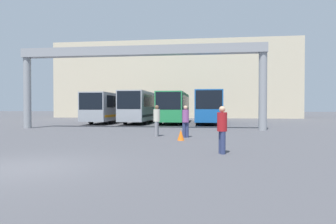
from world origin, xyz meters
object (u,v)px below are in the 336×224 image
object	(u,v)px
bus_slot_1	(142,105)
bus_slot_3	(208,105)
bus_slot_2	(174,106)
pedestrian_mid_right	(157,120)
pedestrian_near_left	(222,129)
traffic_cone	(181,135)
bus_slot_0	(112,106)
pedestrian_near_right	(186,121)

from	to	relation	value
bus_slot_1	bus_slot_3	bearing A→B (deg)	0.52
bus_slot_2	pedestrian_mid_right	xyz separation A→B (m)	(0.47, -14.42, -0.85)
pedestrian_near_left	traffic_cone	xyz separation A→B (m)	(-1.91, 4.23, -0.66)
bus_slot_0	bus_slot_2	xyz separation A→B (m)	(7.25, -0.83, 0.01)
pedestrian_near_left	traffic_cone	world-z (taller)	pedestrian_near_left
bus_slot_1	bus_slot_3	size ratio (longest dim) A/B	0.99
bus_slot_1	pedestrian_near_right	size ratio (longest dim) A/B	6.35
pedestrian_mid_right	traffic_cone	bearing A→B (deg)	-135.39
pedestrian_near_left	pedestrian_near_right	bearing A→B (deg)	-2.10
bus_slot_0	pedestrian_mid_right	size ratio (longest dim) A/B	6.71
bus_slot_1	bus_slot_3	distance (m)	7.25
pedestrian_near_right	pedestrian_near_left	bearing A→B (deg)	89.47
bus_slot_0	pedestrian_near_right	world-z (taller)	bus_slot_0
bus_slot_2	pedestrian_near_right	size ratio (longest dim) A/B	5.90
bus_slot_3	pedestrian_near_right	xyz separation A→B (m)	(-1.40, -15.31, -0.94)
pedestrian_mid_right	pedestrian_near_right	size ratio (longest dim) A/B	1.01
bus_slot_2	pedestrian_near_right	distance (m)	15.02
pedestrian_near_right	bus_slot_3	bearing A→B (deg)	-112.79
bus_slot_0	pedestrian_near_right	distance (m)	18.33
pedestrian_near_left	traffic_cone	distance (m)	4.69
bus_slot_3	pedestrian_near_right	size ratio (longest dim) A/B	6.42
bus_slot_0	bus_slot_2	bearing A→B (deg)	-6.57
bus_slot_2	traffic_cone	xyz separation A→B (m)	(2.08, -16.38, -1.56)
pedestrian_mid_right	bus_slot_0	bearing A→B (deg)	32.11
bus_slot_0	bus_slot_3	distance (m)	10.87
bus_slot_3	pedestrian_near_right	distance (m)	15.40
pedestrian_near_right	traffic_cone	size ratio (longest dim) A/B	3.21
bus_slot_2	pedestrian_near_left	bearing A→B (deg)	-79.05
bus_slot_2	pedestrian_near_left	distance (m)	21.01
bus_slot_0	bus_slot_3	size ratio (longest dim) A/B	1.06
bus_slot_3	traffic_cone	xyz separation A→B (m)	(-1.55, -16.86, -1.63)
traffic_cone	pedestrian_mid_right	bearing A→B (deg)	129.33
pedestrian_mid_right	traffic_cone	distance (m)	2.63
pedestrian_mid_right	pedestrian_near_right	xyz separation A→B (m)	(1.75, -0.41, -0.01)
bus_slot_3	traffic_cone	size ratio (longest dim) A/B	20.64
pedestrian_mid_right	bus_slot_3	bearing A→B (deg)	-6.67
bus_slot_2	traffic_cone	size ratio (longest dim) A/B	18.97
bus_slot_0	pedestrian_near_left	distance (m)	24.22
bus_slot_1	pedestrian_near_left	world-z (taller)	bus_slot_1
bus_slot_0	pedestrian_near_right	size ratio (longest dim) A/B	6.81
bus_slot_3	pedestrian_mid_right	distance (m)	15.26
bus_slot_2	bus_slot_3	bearing A→B (deg)	7.51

